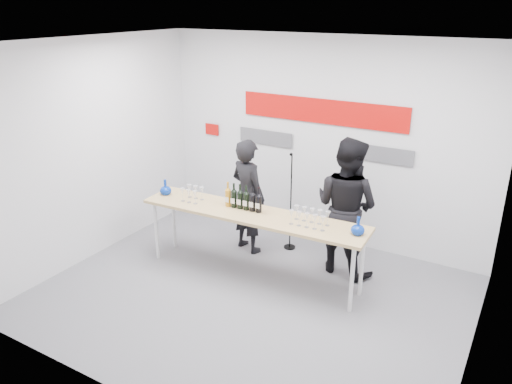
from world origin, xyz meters
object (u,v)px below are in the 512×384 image
Objects in this scene: presenter_left at (248,196)px; mic_stand at (290,220)px; presenter_right at (346,206)px; tasting_table at (252,218)px.

mic_stand is at bearing -130.56° from presenter_left.
presenter_right is 1.26× the size of mic_stand.
tasting_table is 2.07× the size of mic_stand.
mic_stand is (0.52, 0.33, -0.38)m from presenter_left.
presenter_right is at bearing 8.91° from mic_stand.
presenter_left is at bearing 18.38° from presenter_right.
mic_stand is at bearing 82.97° from tasting_table.
tasting_table is at bearing 142.18° from presenter_left.
mic_stand is (0.07, 0.95, -0.39)m from tasting_table.
presenter_right reaches higher than tasting_table.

